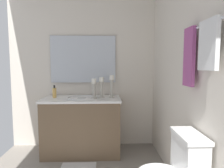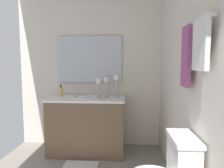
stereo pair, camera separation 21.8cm
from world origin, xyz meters
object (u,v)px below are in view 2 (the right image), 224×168
Objects in this scene: soap_bottle at (61,92)px; towel_bar at (196,24)px; candle_holder_short at (106,87)px; candle_holder_tall at (116,86)px; candle_holder_mid at (99,88)px; towel_center at (201,44)px; towel_near_vanity at (186,57)px; sink_basin at (87,100)px; vanity_cabinet at (87,125)px; mirror at (89,59)px.

towel_bar is at bearing 47.06° from soap_bottle.
candle_holder_short reaches higher than soap_bottle.
candle_holder_tall is 0.26m from candle_holder_mid.
towel_near_vanity is at bearing 180.00° from towel_center.
sink_basin is 1.92m from towel_center.
soap_bottle is 2.12m from towel_bar.
vanity_cabinet is at bearing -91.34° from candle_holder_short.
vanity_cabinet is 0.63m from candle_holder_short.
sink_basin is 0.35m from candle_holder_short.
vanity_cabinet is 3.72× the size of candle_holder_short.
soap_bottle is at bearing -97.22° from vanity_cabinet.
towel_bar is (1.31, 1.07, 0.80)m from sink_basin.
towel_center is (1.46, 0.76, 0.45)m from candle_holder_short.
vanity_cabinet is 2.77× the size of sink_basin.
towel_center is (1.75, 1.05, 0.05)m from mirror.
mirror is at bearing -134.67° from candle_holder_short.
mirror is 2.04m from towel_center.
candle_holder_tall is 1.09× the size of candle_holder_short.
sink_basin is 2.23× the size of soap_bottle.
towel_bar is 1.76× the size of towel_center.
mirror is 2.02× the size of towel_near_vanity.
vanity_cabinet is at bearing 82.78° from soap_bottle.
candle_holder_short is 0.11m from candle_holder_mid.
sink_basin is 0.48m from candle_holder_tall.
vanity_cabinet is 1.83m from towel_near_vanity.
soap_bottle is (-0.10, -0.58, -0.07)m from candle_holder_mid.
towel_center reaches higher than soap_bottle.
towel_bar reaches higher than candle_holder_mid.
soap_bottle is at bearing -59.58° from mirror.
towel_bar reaches higher than vanity_cabinet.
mirror is at bearing 120.42° from soap_bottle.
candle_holder_tall is at bearing -157.25° from towel_center.
mirror is 3.57× the size of candle_holder_mid.
mirror is 3.07× the size of candle_holder_tall.
candle_holder_mid is at bearing -144.99° from towel_bar.
mirror reaches higher than candle_holder_mid.
soap_bottle is at bearing -129.86° from towel_near_vanity.
towel_bar is 0.28m from towel_near_vanity.
soap_bottle is at bearing -99.49° from candle_holder_mid.
sink_basin is 0.81× the size of towel_near_vanity.
candle_holder_tall is 0.15m from candle_holder_short.
candle_holder_short is (0.01, 0.29, 0.56)m from vanity_cabinet.
towel_center is (1.42, 0.87, 0.46)m from candle_holder_mid.
towel_near_vanity reaches higher than sink_basin.
mirror is 0.66m from soap_bottle.
soap_bottle is 0.36× the size of towel_near_vanity.
candle_holder_tall is (-0.00, 0.44, 0.58)m from vanity_cabinet.
mirror is 5.55× the size of soap_bottle.
towel_center reaches higher than vanity_cabinet.
towel_near_vanity reaches higher than vanity_cabinet.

